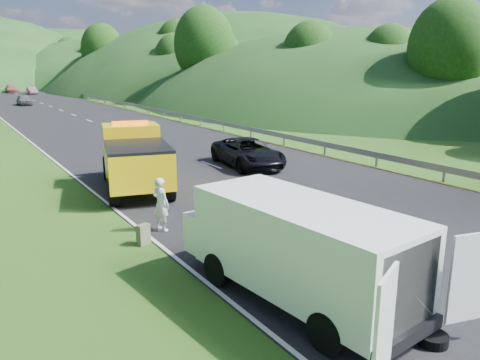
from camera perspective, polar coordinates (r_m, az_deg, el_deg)
ground at (r=15.58m, az=4.79°, el=-6.00°), size 320.00×320.00×0.00m
road_surface at (r=53.23m, az=-19.60°, el=7.47°), size 14.00×200.00×0.02m
guardrail at (r=67.14m, az=-16.00°, el=8.92°), size 0.06×140.00×1.52m
tree_line_right at (r=78.58m, az=-8.63°, el=9.96°), size 14.00×140.00×14.00m
hills_backdrop at (r=147.21m, az=-27.00°, el=10.43°), size 201.00×288.60×44.00m
tow_truck at (r=20.61m, az=-12.74°, el=2.65°), size 3.95×6.96×2.83m
white_van at (r=10.70m, az=6.81°, el=-7.92°), size 3.64×6.89×2.37m
woman at (r=15.62m, az=-9.49°, el=-6.09°), size 0.67×0.77×1.77m
child at (r=13.89m, az=-1.81°, el=-8.51°), size 0.56×0.49×1.00m
worker at (r=11.71m, az=14.70°, el=-13.47°), size 1.32×1.09×1.78m
suitcase at (r=14.47m, az=-11.70°, el=-6.52°), size 0.44×0.33×0.63m
spare_tire at (r=10.35m, az=22.35°, el=-18.05°), size 0.60×0.60×0.20m
passing_suv at (r=24.90m, az=0.94°, el=1.67°), size 3.09×5.53×1.46m
dist_car_a at (r=68.43m, az=-24.78°, el=8.27°), size 1.59×3.94×1.34m
dist_car_b at (r=92.83m, az=-23.99°, el=9.53°), size 1.34×3.85×1.27m
dist_car_c at (r=98.98m, az=-26.02°, el=9.53°), size 2.03×4.98×1.45m
dist_car_d at (r=126.18m, az=-26.31°, el=10.16°), size 1.59×3.94×1.34m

